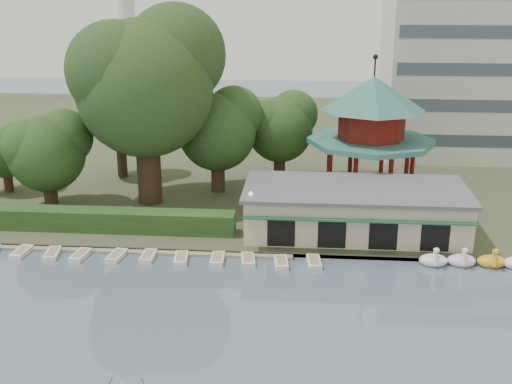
# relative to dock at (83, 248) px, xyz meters

# --- Properties ---
(ground_plane) EXTENTS (220.00, 220.00, 0.00)m
(ground_plane) POSITION_rel_dock_xyz_m (12.00, -17.20, -0.12)
(ground_plane) COLOR slate
(ground_plane) RESTS_ON ground
(shore) EXTENTS (220.00, 70.00, 0.40)m
(shore) POSITION_rel_dock_xyz_m (12.00, 34.80, 0.08)
(shore) COLOR #424930
(shore) RESTS_ON ground
(embankment) EXTENTS (220.00, 0.60, 0.30)m
(embankment) POSITION_rel_dock_xyz_m (12.00, 0.10, 0.03)
(embankment) COLOR gray
(embankment) RESTS_ON ground
(dock) EXTENTS (34.00, 1.60, 0.24)m
(dock) POSITION_rel_dock_xyz_m (0.00, 0.00, 0.00)
(dock) COLOR gray
(dock) RESTS_ON ground
(boathouse) EXTENTS (18.60, 9.39, 3.90)m
(boathouse) POSITION_rel_dock_xyz_m (22.00, 4.77, 2.25)
(boathouse) COLOR beige
(boathouse) RESTS_ON shore
(pavilion) EXTENTS (12.40, 12.40, 13.50)m
(pavilion) POSITION_rel_dock_xyz_m (24.00, 14.80, 7.36)
(pavilion) COLOR beige
(pavilion) RESTS_ON shore
(hedge) EXTENTS (30.00, 2.00, 1.80)m
(hedge) POSITION_rel_dock_xyz_m (-3.00, 3.30, 1.18)
(hedge) COLOR #2A4B1E
(hedge) RESTS_ON shore
(lamp_post) EXTENTS (0.36, 0.36, 4.28)m
(lamp_post) POSITION_rel_dock_xyz_m (13.50, 1.80, 3.22)
(lamp_post) COLOR black
(lamp_post) RESTS_ON shore
(big_tree) EXTENTS (13.89, 12.94, 18.49)m
(big_tree) POSITION_rel_dock_xyz_m (3.17, 11.00, 12.13)
(big_tree) COLOR #3A281C
(big_tree) RESTS_ON shore
(small_trees) EXTENTS (39.56, 17.11, 10.47)m
(small_trees) POSITION_rel_dock_xyz_m (1.56, 14.33, 6.27)
(small_trees) COLOR #3A281C
(small_trees) RESTS_ON shore
(moored_rowboats) EXTENTS (35.15, 2.73, 0.36)m
(moored_rowboats) POSITION_rel_dock_xyz_m (1.89, -1.45, 0.06)
(moored_rowboats) COLOR white
(moored_rowboats) RESTS_ON ground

